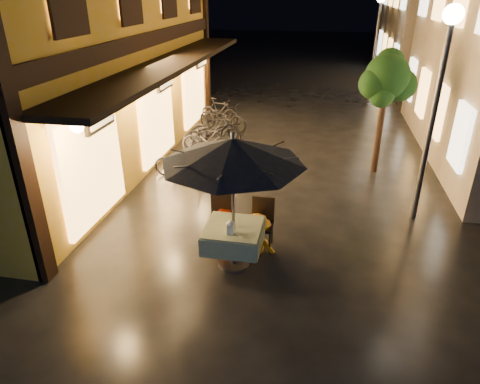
% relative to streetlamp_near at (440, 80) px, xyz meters
% --- Properties ---
extents(ground, '(90.00, 90.00, 0.00)m').
position_rel_streetlamp_near_xyz_m(ground, '(-3.00, -2.00, -2.92)').
color(ground, black).
rests_on(ground, ground).
extents(west_building, '(5.90, 11.40, 7.40)m').
position_rel_streetlamp_near_xyz_m(west_building, '(-8.72, 2.00, 0.79)').
color(west_building, yellow).
rests_on(west_building, ground).
extents(east_building_far, '(7.30, 10.30, 7.30)m').
position_rel_streetlamp_near_xyz_m(east_building_far, '(4.49, 16.00, 0.74)').
color(east_building_far, beige).
rests_on(east_building_far, ground).
extents(street_tree, '(1.43, 1.20, 3.15)m').
position_rel_streetlamp_near_xyz_m(street_tree, '(-0.59, 2.51, -0.50)').
color(street_tree, black).
rests_on(street_tree, ground).
extents(streetlamp_near, '(0.36, 0.36, 4.23)m').
position_rel_streetlamp_near_xyz_m(streetlamp_near, '(0.00, 0.00, 0.00)').
color(streetlamp_near, '#59595E').
rests_on(streetlamp_near, ground).
extents(streetlamp_far, '(0.36, 0.36, 4.23)m').
position_rel_streetlamp_near_xyz_m(streetlamp_far, '(0.00, 12.00, 0.00)').
color(streetlamp_far, '#59595E').
rests_on(streetlamp_far, ground).
extents(cafe_table, '(0.99, 0.99, 0.78)m').
position_rel_streetlamp_near_xyz_m(cafe_table, '(-3.44, -2.39, -2.33)').
color(cafe_table, '#59595E').
rests_on(cafe_table, ground).
extents(patio_umbrella, '(2.37, 2.37, 2.46)m').
position_rel_streetlamp_near_xyz_m(patio_umbrella, '(-3.44, -2.39, -0.77)').
color(patio_umbrella, '#59595E').
rests_on(patio_umbrella, ground).
extents(cafe_chair_left, '(0.42, 0.42, 0.97)m').
position_rel_streetlamp_near_xyz_m(cafe_chair_left, '(-3.84, -1.65, -2.38)').
color(cafe_chair_left, black).
rests_on(cafe_chair_left, ground).
extents(cafe_chair_right, '(0.42, 0.42, 0.97)m').
position_rel_streetlamp_near_xyz_m(cafe_chair_right, '(-3.04, -1.65, -2.38)').
color(cafe_chair_right, black).
rests_on(cafe_chair_right, ground).
extents(table_lantern, '(0.16, 0.16, 0.25)m').
position_rel_streetlamp_near_xyz_m(table_lantern, '(-3.44, -2.61, -2.00)').
color(table_lantern, white).
rests_on(table_lantern, cafe_table).
extents(person_orange, '(0.86, 0.75, 1.49)m').
position_rel_streetlamp_near_xyz_m(person_orange, '(-3.79, -1.81, -2.17)').
color(person_orange, '#F62900').
rests_on(person_orange, ground).
extents(person_yellow, '(0.96, 0.61, 1.41)m').
position_rel_streetlamp_near_xyz_m(person_yellow, '(-3.10, -1.82, -2.21)').
color(person_yellow, '#FF970B').
rests_on(person_yellow, ground).
extents(bicycle_0, '(1.62, 0.69, 0.83)m').
position_rel_streetlamp_near_xyz_m(bicycle_0, '(-5.48, 1.21, -2.50)').
color(bicycle_0, black).
rests_on(bicycle_0, ground).
extents(bicycle_1, '(1.51, 0.45, 0.90)m').
position_rel_streetlamp_near_xyz_m(bicycle_1, '(-5.32, 2.91, -2.47)').
color(bicycle_1, black).
rests_on(bicycle_1, ground).
extents(bicycle_2, '(1.91, 1.29, 0.95)m').
position_rel_streetlamp_near_xyz_m(bicycle_2, '(-5.30, 3.46, -2.44)').
color(bicycle_2, black).
rests_on(bicycle_2, ground).
extents(bicycle_3, '(1.62, 1.00, 0.95)m').
position_rel_streetlamp_near_xyz_m(bicycle_3, '(-5.35, 3.93, -2.44)').
color(bicycle_3, black).
rests_on(bicycle_3, ground).
extents(bicycle_4, '(1.92, 1.14, 0.95)m').
position_rel_streetlamp_near_xyz_m(bicycle_4, '(-5.40, 5.28, -2.44)').
color(bicycle_4, black).
rests_on(bicycle_4, ground).
extents(bicycle_5, '(1.57, 0.84, 0.91)m').
position_rel_streetlamp_near_xyz_m(bicycle_5, '(-5.70, 6.09, -2.46)').
color(bicycle_5, black).
rests_on(bicycle_5, ground).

